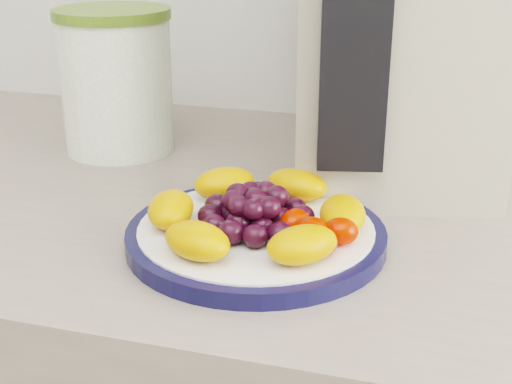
# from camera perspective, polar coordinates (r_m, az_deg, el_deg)

# --- Properties ---
(plate_rim) EXTENTS (0.23, 0.23, 0.01)m
(plate_rim) POSITION_cam_1_polar(r_m,az_deg,el_deg) (0.64, -0.00, -3.56)
(plate_rim) COLOR #0E1037
(plate_rim) RESTS_ON counter
(plate_face) EXTENTS (0.21, 0.21, 0.02)m
(plate_face) POSITION_cam_1_polar(r_m,az_deg,el_deg) (0.64, -0.00, -3.47)
(plate_face) COLOR white
(plate_face) RESTS_ON counter
(canister) EXTENTS (0.15, 0.15, 0.16)m
(canister) POSITION_cam_1_polar(r_m,az_deg,el_deg) (0.88, -11.07, 8.33)
(canister) COLOR #496F1E
(canister) RESTS_ON counter
(canister_lid) EXTENTS (0.15, 0.15, 0.01)m
(canister_lid) POSITION_cam_1_polar(r_m,az_deg,el_deg) (0.87, -11.49, 13.83)
(canister_lid) COLOR #567425
(canister_lid) RESTS_ON canister
(appliance_body) EXTENTS (0.26, 0.32, 0.36)m
(appliance_body) POSITION_cam_1_polar(r_m,az_deg,el_deg) (0.80, 11.02, 14.16)
(appliance_body) COLOR #A39D8A
(appliance_body) RESTS_ON counter
(appliance_panel) EXTENTS (0.06, 0.03, 0.27)m
(appliance_panel) POSITION_cam_1_polar(r_m,az_deg,el_deg) (0.65, 8.03, 13.05)
(appliance_panel) COLOR black
(appliance_panel) RESTS_ON appliance_body
(fruit_plate) EXTENTS (0.20, 0.20, 0.04)m
(fruit_plate) POSITION_cam_1_polar(r_m,az_deg,el_deg) (0.62, 0.33, -1.64)
(fruit_plate) COLOR orange
(fruit_plate) RESTS_ON plate_face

